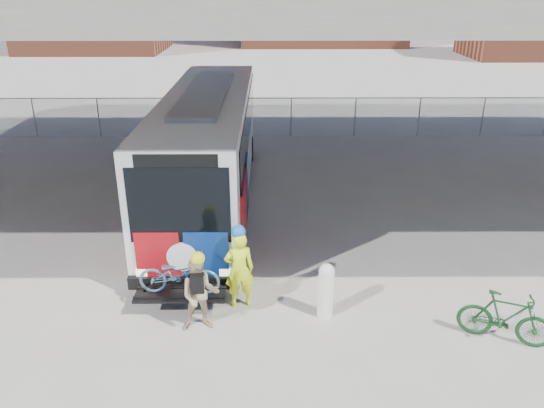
{
  "coord_description": "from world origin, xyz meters",
  "views": [
    {
      "loc": [
        -0.03,
        -12.41,
        6.86
      ],
      "look_at": [
        0.04,
        -0.02,
        1.6
      ],
      "focal_mm": 35.0,
      "sensor_mm": 36.0,
      "label": 1
    }
  ],
  "objects_px": {
    "cyclist_tan": "(200,293)",
    "bus": "(208,139)",
    "bike_parked": "(506,318)",
    "bollard": "(326,288)",
    "cyclist_hivis": "(239,268)"
  },
  "relations": [
    {
      "from": "cyclist_tan",
      "to": "bus",
      "type": "bearing_deg",
      "value": 86.67
    },
    {
      "from": "bus",
      "to": "bike_parked",
      "type": "xyz_separation_m",
      "value": [
        6.75,
        -7.66,
        -1.55
      ]
    },
    {
      "from": "bus",
      "to": "bollard",
      "type": "xyz_separation_m",
      "value": [
        3.19,
        -6.75,
        -1.42
      ]
    },
    {
      "from": "bus",
      "to": "bollard",
      "type": "bearing_deg",
      "value": -64.72
    },
    {
      "from": "cyclist_hivis",
      "to": "bus",
      "type": "bearing_deg",
      "value": -90.02
    },
    {
      "from": "cyclist_hivis",
      "to": "cyclist_tan",
      "type": "relative_size",
      "value": 1.1
    },
    {
      "from": "cyclist_hivis",
      "to": "cyclist_tan",
      "type": "height_order",
      "value": "cyclist_hivis"
    },
    {
      "from": "bollard",
      "to": "cyclist_hivis",
      "type": "height_order",
      "value": "cyclist_hivis"
    },
    {
      "from": "cyclist_hivis",
      "to": "bike_parked",
      "type": "distance_m",
      "value": 5.63
    },
    {
      "from": "bollard",
      "to": "cyclist_tan",
      "type": "relative_size",
      "value": 0.71
    },
    {
      "from": "bollard",
      "to": "bus",
      "type": "bearing_deg",
      "value": 115.28
    },
    {
      "from": "bollard",
      "to": "cyclist_tan",
      "type": "distance_m",
      "value": 2.71
    },
    {
      "from": "bus",
      "to": "cyclist_tan",
      "type": "distance_m",
      "value": 7.33
    },
    {
      "from": "cyclist_tan",
      "to": "bike_parked",
      "type": "distance_m",
      "value": 6.25
    },
    {
      "from": "cyclist_tan",
      "to": "bike_parked",
      "type": "height_order",
      "value": "cyclist_tan"
    }
  ]
}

